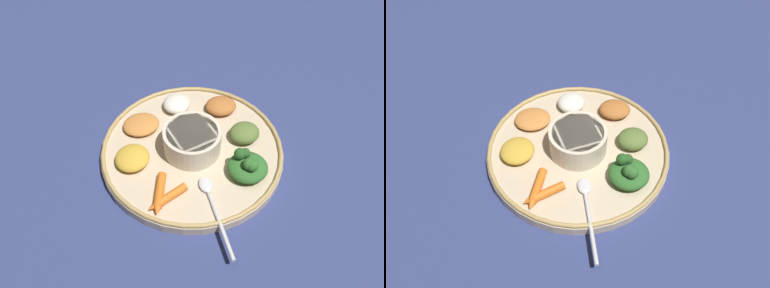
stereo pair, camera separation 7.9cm
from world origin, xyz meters
TOP-DOWN VIEW (x-y plane):
  - ground_plane at (0.00, 0.00)m, footprint 2.40×2.40m
  - platter at (0.00, 0.00)m, footprint 0.34×0.34m
  - platter_rim at (0.00, 0.00)m, footprint 0.34×0.34m
  - center_bowl at (0.00, 0.00)m, footprint 0.11×0.11m
  - spoon at (0.02, -0.12)m, footprint 0.04×0.16m
  - greens_pile at (0.09, -0.07)m, footprint 0.08×0.08m
  - carrot_near_spoon at (-0.07, -0.10)m, footprint 0.03×0.08m
  - carrot_outer at (-0.05, -0.11)m, footprint 0.07×0.05m
  - mound_chickpea at (0.07, 0.10)m, footprint 0.06×0.05m
  - mound_lentil_yellow at (-0.11, -0.02)m, footprint 0.08×0.08m
  - mound_rice_white at (-0.02, 0.11)m, footprint 0.08×0.08m
  - mound_collards at (0.10, 0.02)m, footprint 0.07×0.07m
  - mound_squash at (-0.09, 0.07)m, footprint 0.08×0.07m

SIDE VIEW (x-z plane):
  - ground_plane at x=0.00m, z-range 0.00..0.00m
  - platter at x=0.00m, z-range 0.00..0.02m
  - platter_rim at x=0.00m, z-range 0.02..0.03m
  - spoon at x=0.02m, z-range 0.02..0.03m
  - carrot_outer at x=-0.05m, z-range 0.02..0.03m
  - carrot_near_spoon at x=-0.07m, z-range 0.02..0.03m
  - mound_squash at x=-0.09m, z-range 0.02..0.04m
  - mound_lentil_yellow at x=-0.11m, z-range 0.02..0.04m
  - mound_chickpea at x=0.07m, z-range 0.02..0.04m
  - mound_rice_white at x=-0.02m, z-range 0.02..0.04m
  - mound_collards at x=0.10m, z-range 0.02..0.05m
  - greens_pile at x=0.09m, z-range 0.01..0.06m
  - center_bowl at x=0.00m, z-range 0.02..0.07m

